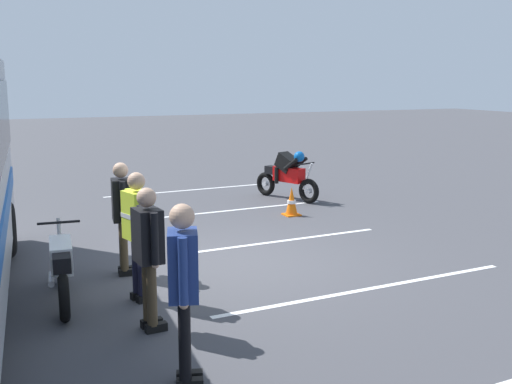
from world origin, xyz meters
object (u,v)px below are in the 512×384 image
Objects in this scene: spectator_far_left at (183,279)px; spectator_right at (122,209)px; stunt_motorcycle at (287,175)px; spectator_centre at (138,225)px; traffic_cone at (292,202)px; spectator_left at (148,247)px; parked_motorcycle_silver at (62,267)px.

spectator_right is at bearing -2.87° from spectator_far_left.
stunt_motorcycle is (8.04, -5.14, -0.47)m from spectator_far_left.
traffic_cone is at bearing -47.65° from spectator_centre.
spectator_far_left reaches higher than stunt_motorcycle.
spectator_far_left reaches higher than spectator_left.
spectator_left is 0.88× the size of stunt_motorcycle.
spectator_centre is 5.82m from traffic_cone.
spectator_far_left is at bearing 179.07° from spectator_left.
spectator_far_left reaches higher than spectator_centre.
stunt_motorcycle is (6.58, -5.11, -0.41)m from spectator_left.
stunt_motorcycle is at bearing -37.83° from spectator_left.
spectator_left is at bearing -0.93° from spectator_far_left.
spectator_far_left reaches higher than spectator_right.
spectator_left is 8.34m from stunt_motorcycle.
parked_motorcycle_silver is (1.39, 0.84, -0.54)m from spectator_left.
parked_motorcycle_silver is at bearing 130.48° from spectator_right.
stunt_motorcycle is 1.84m from traffic_cone.
stunt_motorcycle is at bearing -23.55° from traffic_cone.
spectator_right is at bearing 131.22° from stunt_motorcycle.
stunt_motorcycle is (5.56, -4.99, -0.44)m from spectator_centre.
spectator_left is 6.63m from traffic_cone.
traffic_cone is at bearing -34.66° from spectator_far_left.
spectator_centre reaches higher than stunt_motorcycle.
spectator_left is 0.84× the size of parked_motorcycle_silver.
spectator_left is at bearing 173.41° from spectator_centre.
spectator_far_left is 2.49m from spectator_centre.
spectator_centre is at bearing -3.28° from spectator_far_left.
parked_motorcycle_silver is 7.90m from stunt_motorcycle.
stunt_motorcycle is at bearing -41.95° from spectator_centre.
spectator_far_left is at bearing 176.72° from spectator_centre.
spectator_left is at bearing 138.26° from traffic_cone.
spectator_centre reaches higher than parked_motorcycle_silver.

